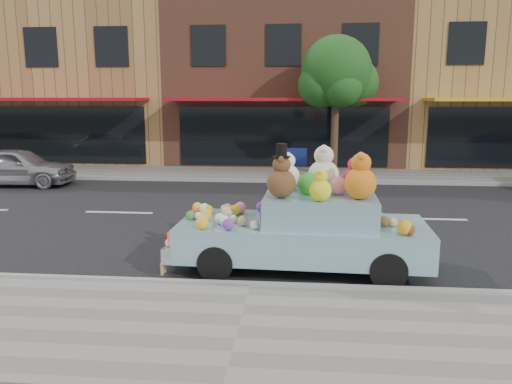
# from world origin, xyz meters

# --- Properties ---
(ground) EXTENTS (120.00, 120.00, 0.00)m
(ground) POSITION_xyz_m (0.00, 0.00, 0.00)
(ground) COLOR black
(ground) RESTS_ON ground
(near_sidewalk) EXTENTS (60.00, 3.00, 0.12)m
(near_sidewalk) POSITION_xyz_m (0.00, -6.50, 0.06)
(near_sidewalk) COLOR gray
(near_sidewalk) RESTS_ON ground
(far_sidewalk) EXTENTS (60.00, 3.00, 0.12)m
(far_sidewalk) POSITION_xyz_m (0.00, 6.50, 0.06)
(far_sidewalk) COLOR gray
(far_sidewalk) RESTS_ON ground
(near_kerb) EXTENTS (60.00, 0.12, 0.13)m
(near_kerb) POSITION_xyz_m (0.00, -5.00, 0.07)
(near_kerb) COLOR gray
(near_kerb) RESTS_ON ground
(far_kerb) EXTENTS (60.00, 0.12, 0.13)m
(far_kerb) POSITION_xyz_m (0.00, 5.00, 0.07)
(far_kerb) COLOR gray
(far_kerb) RESTS_ON ground
(storefront_left) EXTENTS (10.00, 9.80, 7.30)m
(storefront_left) POSITION_xyz_m (-10.00, 11.97, 3.64)
(storefront_left) COLOR #A37A44
(storefront_left) RESTS_ON ground
(storefront_mid) EXTENTS (10.00, 9.80, 7.30)m
(storefront_mid) POSITION_xyz_m (0.00, 11.97, 3.64)
(storefront_mid) COLOR brown
(storefront_mid) RESTS_ON ground
(storefront_right) EXTENTS (10.00, 9.80, 7.30)m
(storefront_right) POSITION_xyz_m (10.00, 11.97, 3.64)
(storefront_right) COLOR #A37A44
(storefront_right) RESTS_ON ground
(street_tree) EXTENTS (3.00, 2.70, 5.22)m
(street_tree) POSITION_xyz_m (2.03, 6.55, 3.69)
(street_tree) COLOR #38281C
(street_tree) RESTS_ON ground
(car_silver) EXTENTS (3.91, 1.73, 1.31)m
(car_silver) POSITION_xyz_m (-8.92, 3.63, 0.66)
(car_silver) COLOR #9FA0A3
(car_silver) RESTS_ON ground
(art_car) EXTENTS (4.54, 1.91, 2.26)m
(art_car) POSITION_xyz_m (0.84, -3.90, 0.80)
(art_car) COLOR black
(art_car) RESTS_ON ground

